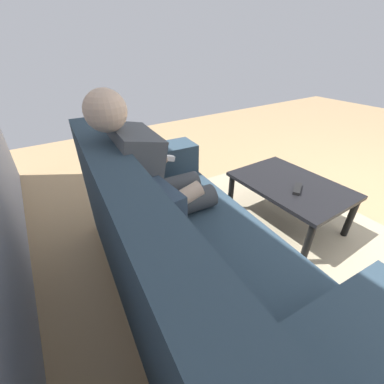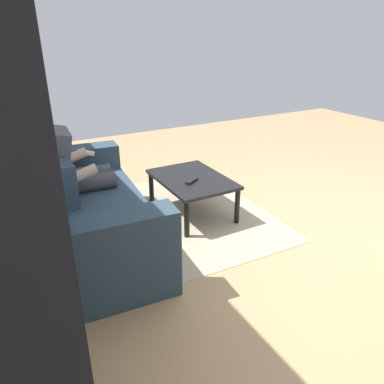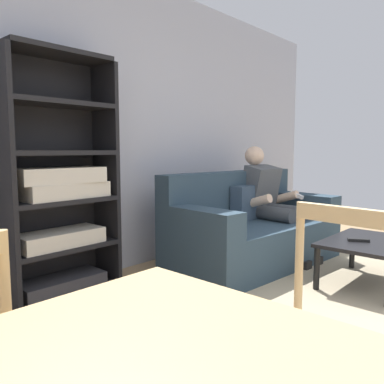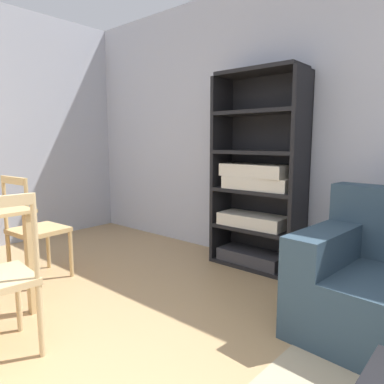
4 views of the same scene
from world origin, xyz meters
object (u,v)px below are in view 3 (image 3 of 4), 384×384
Objects in this scene: tv_remote at (358,240)px; person_lounging at (269,200)px; couch at (250,230)px; coffee_table at (369,246)px; bookshelf at (59,195)px; dining_chair_facing_couch at (320,359)px.

person_lounging is at bearing 42.25° from tv_remote.
couch is 1.06m from tv_remote.
person_lounging is 1.12m from tv_remote.
couch is at bearing 60.35° from tv_remote.
bookshelf reaches higher than coffee_table.
coffee_table is (0.13, -1.12, -0.00)m from couch.
tv_remote is 2.20m from dining_chair_facing_couch.
bookshelf is (-2.09, 0.64, 0.19)m from person_lounging.
tv_remote is (0.03, -1.06, 0.06)m from couch.
person_lounging is at bearing 34.33° from dining_chair_facing_couch.
couch is 1.61× the size of person_lounging.
dining_chair_facing_couch is at bearing -98.36° from bookshelf.
tv_remote is at bearing -43.52° from bookshelf.
tv_remote reaches higher than coffee_table.
dining_chair_facing_couch is (-0.34, -2.29, -0.34)m from bookshelf.
dining_chair_facing_couch reaches higher than couch.
coffee_table is 0.13m from tv_remote.
person_lounging is 1.25× the size of dining_chair_facing_couch.
dining_chair_facing_couch is at bearing -145.67° from person_lounging.
couch is 0.44m from person_lounging.
person_lounging is at bearing 78.96° from coffee_table.
coffee_table is (-0.22, -1.11, -0.27)m from person_lounging.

